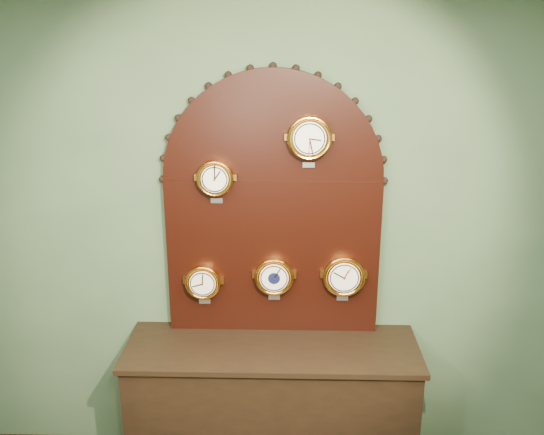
{
  "coord_description": "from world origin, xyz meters",
  "views": [
    {
      "loc": [
        0.08,
        -0.72,
        2.55
      ],
      "look_at": [
        0.0,
        2.25,
        1.58
      ],
      "focal_mm": 39.59,
      "sensor_mm": 36.0,
      "label": 1
    }
  ],
  "objects_px": {
    "hygrometer": "(203,282)",
    "barometer": "(274,276)",
    "display_board": "(273,198)",
    "shop_counter": "(272,412)",
    "tide_clock": "(344,276)",
    "arabic_clock": "(309,138)",
    "roman_clock": "(215,178)"
  },
  "relations": [
    {
      "from": "hygrometer",
      "to": "barometer",
      "type": "xyz_separation_m",
      "value": [
        0.4,
        -0.0,
        0.04
      ]
    },
    {
      "from": "shop_counter",
      "to": "tide_clock",
      "type": "distance_m",
      "value": 0.9
    },
    {
      "from": "roman_clock",
      "to": "hygrometer",
      "type": "height_order",
      "value": "roman_clock"
    },
    {
      "from": "roman_clock",
      "to": "hygrometer",
      "type": "relative_size",
      "value": 0.99
    },
    {
      "from": "arabic_clock",
      "to": "tide_clock",
      "type": "relative_size",
      "value": 1.0
    },
    {
      "from": "tide_clock",
      "to": "barometer",
      "type": "bearing_deg",
      "value": 179.96
    },
    {
      "from": "shop_counter",
      "to": "tide_clock",
      "type": "xyz_separation_m",
      "value": [
        0.4,
        0.15,
        0.8
      ]
    },
    {
      "from": "roman_clock",
      "to": "tide_clock",
      "type": "height_order",
      "value": "roman_clock"
    },
    {
      "from": "display_board",
      "to": "tide_clock",
      "type": "relative_size",
      "value": 5.36
    },
    {
      "from": "display_board",
      "to": "arabic_clock",
      "type": "bearing_deg",
      "value": -19.17
    },
    {
      "from": "display_board",
      "to": "barometer",
      "type": "height_order",
      "value": "display_board"
    },
    {
      "from": "display_board",
      "to": "shop_counter",
      "type": "bearing_deg",
      "value": -90.0
    },
    {
      "from": "arabic_clock",
      "to": "hygrometer",
      "type": "relative_size",
      "value": 1.12
    },
    {
      "from": "roman_clock",
      "to": "hygrometer",
      "type": "bearing_deg",
      "value": -179.93
    },
    {
      "from": "shop_counter",
      "to": "hygrometer",
      "type": "relative_size",
      "value": 6.33
    },
    {
      "from": "arabic_clock",
      "to": "roman_clock",
      "type": "bearing_deg",
      "value": 179.89
    },
    {
      "from": "arabic_clock",
      "to": "barometer",
      "type": "distance_m",
      "value": 0.81
    },
    {
      "from": "roman_clock",
      "to": "tide_clock",
      "type": "xyz_separation_m",
      "value": [
        0.71,
        -0.0,
        -0.56
      ]
    },
    {
      "from": "barometer",
      "to": "hygrometer",
      "type": "bearing_deg",
      "value": 179.91
    },
    {
      "from": "display_board",
      "to": "hygrometer",
      "type": "xyz_separation_m",
      "value": [
        -0.39,
        -0.07,
        -0.48
      ]
    },
    {
      "from": "shop_counter",
      "to": "barometer",
      "type": "xyz_separation_m",
      "value": [
        0.01,
        0.15,
        0.79
      ]
    },
    {
      "from": "display_board",
      "to": "tide_clock",
      "type": "height_order",
      "value": "display_board"
    },
    {
      "from": "arabic_clock",
      "to": "shop_counter",
      "type": "bearing_deg",
      "value": -141.41
    },
    {
      "from": "shop_counter",
      "to": "hygrometer",
      "type": "distance_m",
      "value": 0.86
    },
    {
      "from": "hygrometer",
      "to": "tide_clock",
      "type": "xyz_separation_m",
      "value": [
        0.8,
        -0.0,
        0.05
      ]
    },
    {
      "from": "shop_counter",
      "to": "arabic_clock",
      "type": "height_order",
      "value": "arabic_clock"
    },
    {
      "from": "shop_counter",
      "to": "roman_clock",
      "type": "xyz_separation_m",
      "value": [
        -0.31,
        0.15,
        1.36
      ]
    },
    {
      "from": "shop_counter",
      "to": "barometer",
      "type": "height_order",
      "value": "barometer"
    },
    {
      "from": "shop_counter",
      "to": "tide_clock",
      "type": "height_order",
      "value": "tide_clock"
    },
    {
      "from": "shop_counter",
      "to": "tide_clock",
      "type": "relative_size",
      "value": 5.61
    },
    {
      "from": "roman_clock",
      "to": "arabic_clock",
      "type": "height_order",
      "value": "arabic_clock"
    },
    {
      "from": "arabic_clock",
      "to": "hygrometer",
      "type": "distance_m",
      "value": 1.01
    }
  ]
}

